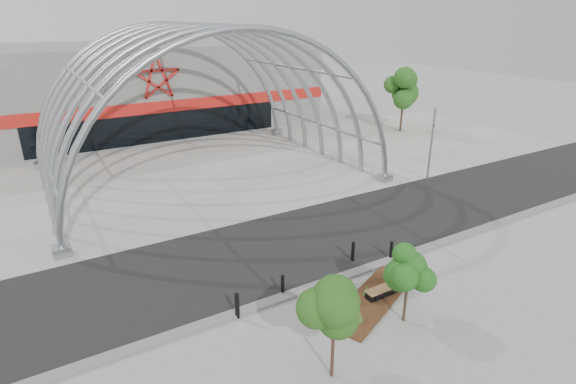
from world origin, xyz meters
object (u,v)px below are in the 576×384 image
at_px(bench_1, 388,290).
at_px(bollard_2, 353,252).
at_px(bench_0, 328,304).
at_px(street_tree_1, 409,269).
at_px(signal_pole, 431,143).
at_px(street_tree_0, 334,312).

height_order(bench_1, bollard_2, bollard_2).
distance_m(bench_0, bollard_2, 3.91).
bearing_deg(street_tree_1, bollard_2, 76.25).
bearing_deg(bollard_2, bench_0, -142.46).
bearing_deg(bench_0, bench_1, -10.94).
distance_m(street_tree_1, bench_1, 2.60).
relative_size(signal_pole, street_tree_0, 1.49).
relative_size(street_tree_0, bollard_2, 3.46).
relative_size(signal_pole, bench_1, 2.35).
distance_m(street_tree_1, bench_0, 3.51).
height_order(bench_0, bench_1, bench_1).
relative_size(street_tree_1, bench_0, 1.65).
relative_size(street_tree_1, bollard_2, 3.20).
bearing_deg(bench_0, signal_pole, 30.45).
relative_size(street_tree_1, bench_1, 1.46).
relative_size(signal_pole, bollard_2, 5.16).
xyz_separation_m(signal_pole, bollard_2, (-11.23, -6.05, -2.13)).
height_order(street_tree_1, bench_0, street_tree_1).
height_order(street_tree_0, bench_1, street_tree_0).
xyz_separation_m(signal_pole, bench_1, (-11.69, -8.93, -2.39)).
xyz_separation_m(bench_0, bollard_2, (3.09, 2.37, 0.30)).
bearing_deg(street_tree_0, bench_1, 27.98).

